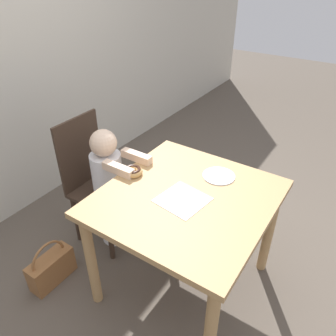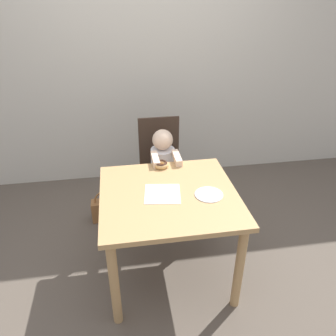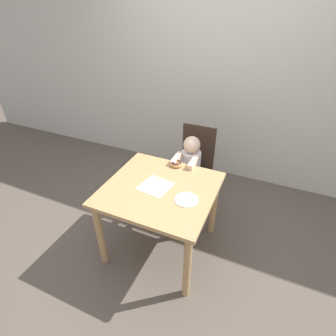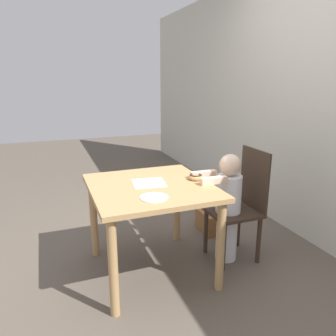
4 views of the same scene
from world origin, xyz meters
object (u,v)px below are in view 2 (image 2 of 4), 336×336
donut (160,164)px  handbag (108,209)px  chair (161,170)px  child_figure (163,176)px

donut → handbag: size_ratio=0.36×
chair → donut: 0.48m
chair → child_figure: 0.12m
donut → chair: bearing=81.6°
donut → handbag: bearing=141.9°
child_figure → handbag: bearing=170.1°
handbag → child_figure: bearing=-9.9°
child_figure → donut: size_ratio=7.90×
chair → handbag: chair is taller
donut → handbag: donut is taller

